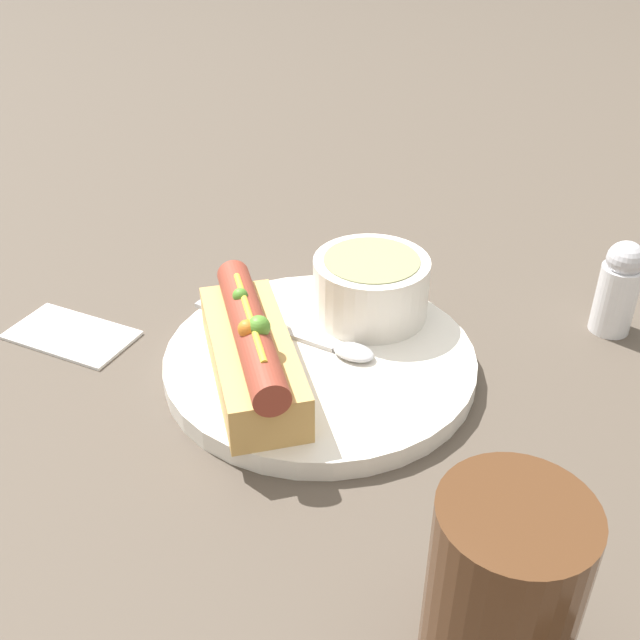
{
  "coord_description": "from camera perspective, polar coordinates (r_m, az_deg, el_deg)",
  "views": [
    {
      "loc": [
        0.44,
        -0.22,
        0.37
      ],
      "look_at": [
        0.0,
        0.0,
        0.05
      ],
      "focal_mm": 42.0,
      "sensor_mm": 36.0,
      "label": 1
    }
  ],
  "objects": [
    {
      "name": "salt_shaker",
      "position": [
        0.69,
        21.78,
        2.29
      ],
      "size": [
        0.04,
        0.04,
        0.09
      ],
      "color": "silver",
      "rests_on": "ground_plane"
    },
    {
      "name": "drinking_glass",
      "position": [
        0.4,
        13.74,
        -19.45
      ],
      "size": [
        0.08,
        0.08,
        0.11
      ],
      "color": "#4C2D19",
      "rests_on": "ground_plane"
    },
    {
      "name": "soup_bowl",
      "position": [
        0.64,
        3.9,
        2.74
      ],
      "size": [
        0.1,
        0.1,
        0.05
      ],
      "color": "silver",
      "rests_on": "dinner_plate"
    },
    {
      "name": "dinner_plate",
      "position": [
        0.61,
        0.0,
        -3.18
      ],
      "size": [
        0.25,
        0.25,
        0.02
      ],
      "color": "white",
      "rests_on": "ground_plane"
    },
    {
      "name": "ground_plane",
      "position": [
        0.62,
        0.0,
        -3.81
      ],
      "size": [
        4.0,
        4.0,
        0.0
      ],
      "primitive_type": "plane",
      "color": "#4C4238"
    },
    {
      "name": "hot_dog",
      "position": [
        0.57,
        -5.24,
        -2.34
      ],
      "size": [
        0.17,
        0.09,
        0.07
      ],
      "rotation": [
        0.0,
        0.0,
        -0.21
      ],
      "color": "tan",
      "rests_on": "dinner_plate"
    },
    {
      "name": "spoon",
      "position": [
        0.61,
        -0.29,
        -1.59
      ],
      "size": [
        0.15,
        0.11,
        0.01
      ],
      "rotation": [
        0.0,
        0.0,
        0.59
      ],
      "color": "#B7B7BC",
      "rests_on": "dinner_plate"
    },
    {
      "name": "napkin",
      "position": [
        0.69,
        -18.44,
        -0.99
      ],
      "size": [
        0.12,
        0.11,
        0.01
      ],
      "rotation": [
        0.0,
        0.0,
        0.67
      ],
      "color": "white",
      "rests_on": "ground_plane"
    }
  ]
}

